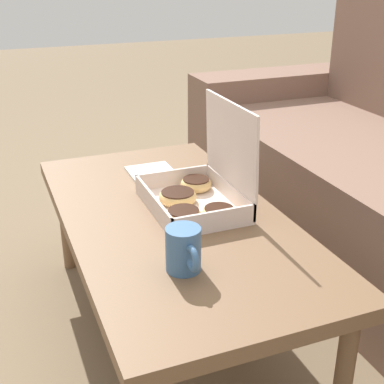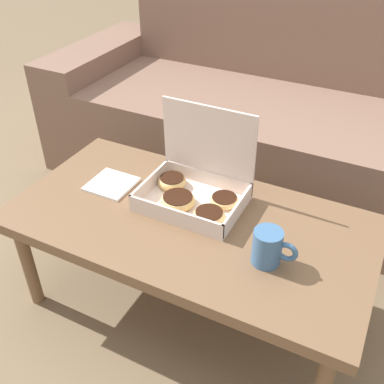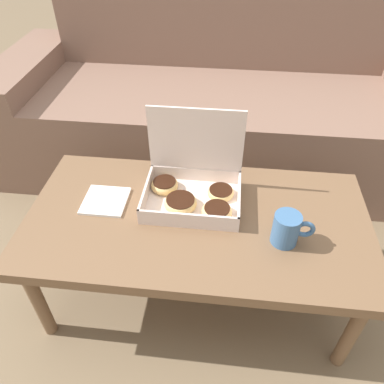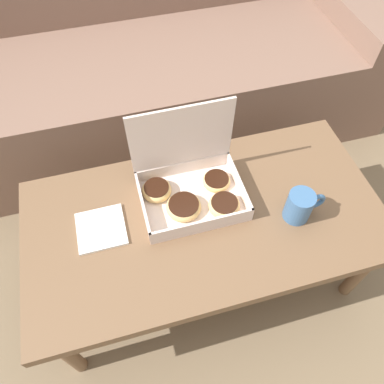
{
  "view_description": "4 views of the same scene",
  "coord_description": "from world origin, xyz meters",
  "px_view_note": "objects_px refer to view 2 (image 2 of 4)",
  "views": [
    {
      "loc": [
        1.27,
        -0.57,
        1.07
      ],
      "look_at": [
        -0.03,
        -0.05,
        0.45
      ],
      "focal_mm": 50.0,
      "sensor_mm": 36.0,
      "label": 1
    },
    {
      "loc": [
        0.5,
        -1.1,
        1.3
      ],
      "look_at": [
        -0.03,
        -0.05,
        0.45
      ],
      "focal_mm": 42.0,
      "sensor_mm": 36.0,
      "label": 2
    },
    {
      "loc": [
        0.08,
        -1.0,
        1.28
      ],
      "look_at": [
        -0.03,
        -0.05,
        0.45
      ],
      "focal_mm": 35.0,
      "sensor_mm": 36.0,
      "label": 3
    },
    {
      "loc": [
        -0.21,
        -0.71,
        1.42
      ],
      "look_at": [
        -0.03,
        -0.05,
        0.45
      ],
      "focal_mm": 35.0,
      "sensor_mm": 36.0,
      "label": 4
    }
  ],
  "objects_px": {
    "couch": "(279,122)",
    "pastry_box": "(195,189)",
    "coffee_mug": "(268,247)",
    "coffee_table": "(189,228)"
  },
  "relations": [
    {
      "from": "coffee_mug",
      "to": "pastry_box",
      "type": "bearing_deg",
      "value": 152.17
    },
    {
      "from": "couch",
      "to": "pastry_box",
      "type": "xyz_separation_m",
      "value": [
        -0.02,
        -0.85,
        0.14
      ]
    },
    {
      "from": "coffee_mug",
      "to": "couch",
      "type": "bearing_deg",
      "value": 105.48
    },
    {
      "from": "coffee_table",
      "to": "coffee_mug",
      "type": "bearing_deg",
      "value": -14.6
    },
    {
      "from": "couch",
      "to": "pastry_box",
      "type": "bearing_deg",
      "value": -91.55
    },
    {
      "from": "couch",
      "to": "coffee_table",
      "type": "xyz_separation_m",
      "value": [
        0.0,
        -0.94,
        0.05
      ]
    },
    {
      "from": "coffee_mug",
      "to": "coffee_table",
      "type": "bearing_deg",
      "value": 165.4
    },
    {
      "from": "coffee_table",
      "to": "pastry_box",
      "type": "height_order",
      "value": "pastry_box"
    },
    {
      "from": "pastry_box",
      "to": "couch",
      "type": "bearing_deg",
      "value": 88.45
    },
    {
      "from": "couch",
      "to": "coffee_mug",
      "type": "distance_m",
      "value": 1.06
    }
  ]
}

